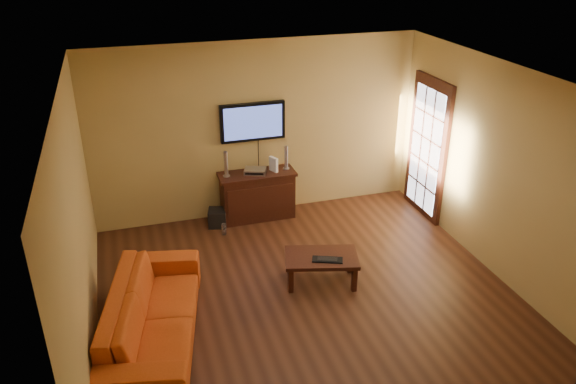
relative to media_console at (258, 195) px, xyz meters
name	(u,v)px	position (x,y,z in m)	size (l,w,h in m)	color
ground_plane	(310,299)	(0.08, -2.27, -0.38)	(5.00, 5.00, 0.00)	#391C0F
room_walls	(296,153)	(0.08, -1.64, 1.31)	(5.00, 5.00, 5.00)	tan
french_door	(427,150)	(2.54, -0.57, 0.67)	(0.07, 1.02, 2.22)	black
media_console	(258,195)	(0.00, 0.00, 0.00)	(1.17, 0.45, 0.75)	black
television	(253,122)	(0.00, 0.18, 1.13)	(0.98, 0.08, 0.58)	black
coffee_table	(321,260)	(0.33, -1.95, -0.05)	(1.02, 0.77, 0.38)	black
sofa	(152,307)	(-1.80, -2.45, 0.06)	(2.25, 0.66, 0.88)	#C74B16
speaker_left	(226,165)	(-0.46, 0.02, 0.55)	(0.11, 0.11, 0.39)	silver
speaker_right	(286,158)	(0.47, 0.03, 0.54)	(0.10, 0.10, 0.37)	silver
av_receiver	(255,171)	(-0.02, 0.01, 0.41)	(0.32, 0.23, 0.07)	silver
game_console	(274,164)	(0.26, 0.00, 0.49)	(0.05, 0.16, 0.23)	white
subwoofer	(218,218)	(-0.65, -0.09, -0.25)	(0.27, 0.27, 0.27)	black
bottle	(224,229)	(-0.62, -0.38, -0.29)	(0.07, 0.07, 0.20)	white
keyboard	(327,260)	(0.37, -2.06, 0.01)	(0.40, 0.28, 0.02)	black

